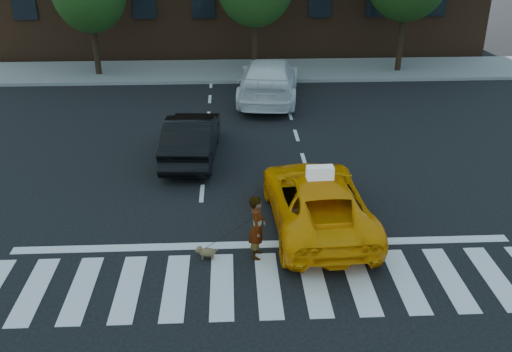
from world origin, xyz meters
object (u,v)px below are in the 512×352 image
Objects in this scene: white_suv at (269,79)px; black_sedan at (192,137)px; taxi at (317,200)px; dog at (206,252)px; woman at (257,227)px.

black_sedan is at bearing 71.76° from white_suv.
black_sedan is at bearing -55.83° from taxi.
white_suv is (-0.51, 10.63, 0.15)m from taxi.
black_sedan is 8.14× the size of dog.
white_suv is at bearing -90.16° from taxi.
taxi is 9.45× the size of dog.
white_suv is 12.07m from woman.
white_suv reaches higher than dog.
woman is at bearing 10.53° from dog.
white_suv reaches higher than taxi.
taxi is 10.64m from white_suv.
taxi is at bearing 36.29° from dog.
white_suv is at bearing -111.75° from black_sedan.
woman reaches higher than taxi.
white_suv is at bearing 88.37° from dog.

